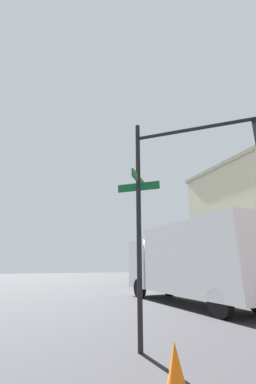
# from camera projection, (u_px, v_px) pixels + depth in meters

# --- Properties ---
(traffic_signal_near) EXTENTS (2.58, 2.86, 5.47)m
(traffic_signal_near) POSITION_uv_depth(u_px,v_px,m) (194.00, 174.00, 5.65)
(traffic_signal_near) COLOR black
(traffic_signal_near) RESTS_ON ground_plane
(box_truck_second) EXTENTS (8.49, 2.54, 3.66)m
(box_truck_second) POSITION_uv_depth(u_px,v_px,m) (188.00, 260.00, 11.50)
(box_truck_second) COLOR silver
(box_truck_second) RESTS_ON ground_plane
(traffic_cone) EXTENTS (0.36, 0.36, 0.73)m
(traffic_cone) POSITION_uv_depth(u_px,v_px,m) (176.00, 372.00, 3.23)
(traffic_cone) COLOR orange
(traffic_cone) RESTS_ON ground_plane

